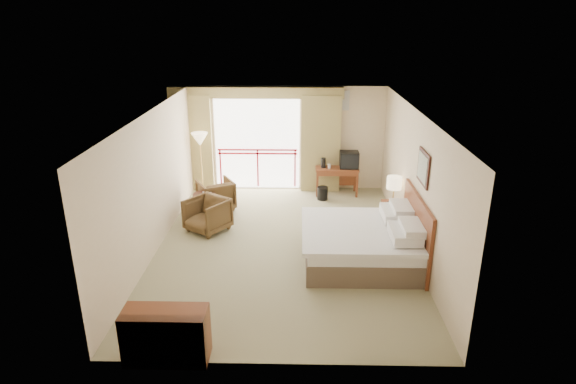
{
  "coord_description": "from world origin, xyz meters",
  "views": [
    {
      "loc": [
        0.27,
        -8.71,
        4.37
      ],
      "look_at": [
        0.07,
        0.4,
        1.01
      ],
      "focal_mm": 30.0,
      "sensor_mm": 36.0,
      "label": 1
    }
  ],
  "objects_px": {
    "nightstand": "(392,216)",
    "dresser": "(166,335)",
    "side_table": "(205,201)",
    "floor_lamp": "(200,142)",
    "table_lamp": "(394,183)",
    "wastebasket": "(322,193)",
    "armchair_near": "(208,230)",
    "tv": "(349,160)",
    "desk": "(337,173)",
    "armchair_far": "(217,209)",
    "bed": "(363,243)"
  },
  "relations": [
    {
      "from": "nightstand",
      "to": "armchair_far",
      "type": "distance_m",
      "value": 4.14
    },
    {
      "from": "armchair_near",
      "to": "side_table",
      "type": "bearing_deg",
      "value": 140.48
    },
    {
      "from": "desk",
      "to": "side_table",
      "type": "bearing_deg",
      "value": -156.13
    },
    {
      "from": "tv",
      "to": "side_table",
      "type": "distance_m",
      "value": 3.81
    },
    {
      "from": "bed",
      "to": "table_lamp",
      "type": "relative_size",
      "value": 3.81
    },
    {
      "from": "armchair_near",
      "to": "floor_lamp",
      "type": "relative_size",
      "value": 0.5
    },
    {
      "from": "wastebasket",
      "to": "floor_lamp",
      "type": "height_order",
      "value": "floor_lamp"
    },
    {
      "from": "desk",
      "to": "tv",
      "type": "bearing_deg",
      "value": -14.42
    },
    {
      "from": "armchair_far",
      "to": "floor_lamp",
      "type": "relative_size",
      "value": 0.49
    },
    {
      "from": "armchair_far",
      "to": "table_lamp",
      "type": "bearing_deg",
      "value": 137.53
    },
    {
      "from": "table_lamp",
      "to": "desk",
      "type": "height_order",
      "value": "table_lamp"
    },
    {
      "from": "bed",
      "to": "floor_lamp",
      "type": "relative_size",
      "value": 1.32
    },
    {
      "from": "armchair_far",
      "to": "dresser",
      "type": "distance_m",
      "value": 5.39
    },
    {
      "from": "table_lamp",
      "to": "floor_lamp",
      "type": "xyz_separation_m",
      "value": [
        -4.5,
        2.02,
        0.36
      ]
    },
    {
      "from": "nightstand",
      "to": "dresser",
      "type": "relative_size",
      "value": 0.53
    },
    {
      "from": "wastebasket",
      "to": "side_table",
      "type": "distance_m",
      "value": 3.0
    },
    {
      "from": "nightstand",
      "to": "wastebasket",
      "type": "bearing_deg",
      "value": 126.76
    },
    {
      "from": "tv",
      "to": "dresser",
      "type": "height_order",
      "value": "tv"
    },
    {
      "from": "armchair_far",
      "to": "armchair_near",
      "type": "xyz_separation_m",
      "value": [
        0.02,
        -1.25,
        0.0
      ]
    },
    {
      "from": "nightstand",
      "to": "side_table",
      "type": "bearing_deg",
      "value": 170.03
    },
    {
      "from": "tv",
      "to": "armchair_near",
      "type": "distance_m",
      "value": 4.07
    },
    {
      "from": "armchair_near",
      "to": "side_table",
      "type": "relative_size",
      "value": 1.42
    },
    {
      "from": "floor_lamp",
      "to": "nightstand",
      "type": "bearing_deg",
      "value": -24.69
    },
    {
      "from": "armchair_far",
      "to": "dresser",
      "type": "relative_size",
      "value": 0.7
    },
    {
      "from": "dresser",
      "to": "side_table",
      "type": "bearing_deg",
      "value": 97.32
    },
    {
      "from": "armchair_near",
      "to": "floor_lamp",
      "type": "xyz_separation_m",
      "value": [
        -0.54,
        2.26,
        1.39
      ]
    },
    {
      "from": "nightstand",
      "to": "table_lamp",
      "type": "distance_m",
      "value": 0.73
    },
    {
      "from": "armchair_far",
      "to": "tv",
      "type": "bearing_deg",
      "value": 169.94
    },
    {
      "from": "floor_lamp",
      "to": "dresser",
      "type": "distance_m",
      "value": 6.5
    },
    {
      "from": "nightstand",
      "to": "dresser",
      "type": "xyz_separation_m",
      "value": [
        -3.77,
        -4.31,
        0.08
      ]
    },
    {
      "from": "nightstand",
      "to": "floor_lamp",
      "type": "distance_m",
      "value": 5.08
    },
    {
      "from": "wastebasket",
      "to": "dresser",
      "type": "height_order",
      "value": "dresser"
    },
    {
      "from": "nightstand",
      "to": "armchair_near",
      "type": "xyz_separation_m",
      "value": [
        -3.97,
        -0.19,
        -0.3
      ]
    },
    {
      "from": "floor_lamp",
      "to": "tv",
      "type": "bearing_deg",
      "value": 0.86
    },
    {
      "from": "table_lamp",
      "to": "desk",
      "type": "distance_m",
      "value": 2.42
    },
    {
      "from": "desk",
      "to": "floor_lamp",
      "type": "bearing_deg",
      "value": 177.77
    },
    {
      "from": "side_table",
      "to": "dresser",
      "type": "distance_m",
      "value": 4.86
    },
    {
      "from": "nightstand",
      "to": "floor_lamp",
      "type": "xyz_separation_m",
      "value": [
        -4.5,
        2.07,
        1.09
      ]
    },
    {
      "from": "tv",
      "to": "armchair_near",
      "type": "relative_size",
      "value": 0.59
    },
    {
      "from": "armchair_near",
      "to": "nightstand",
      "type": "bearing_deg",
      "value": 38.22
    },
    {
      "from": "nightstand",
      "to": "armchair_far",
      "type": "xyz_separation_m",
      "value": [
        -3.99,
        1.06,
        -0.3
      ]
    },
    {
      "from": "tv",
      "to": "desk",
      "type": "bearing_deg",
      "value": 152.76
    },
    {
      "from": "table_lamp",
      "to": "wastebasket",
      "type": "xyz_separation_m",
      "value": [
        -1.42,
        1.68,
        -0.86
      ]
    },
    {
      "from": "tv",
      "to": "armchair_far",
      "type": "relative_size",
      "value": 0.6
    },
    {
      "from": "bed",
      "to": "side_table",
      "type": "xyz_separation_m",
      "value": [
        -3.35,
        2.02,
        0.01
      ]
    },
    {
      "from": "tv",
      "to": "wastebasket",
      "type": "relative_size",
      "value": 1.43
    },
    {
      "from": "armchair_near",
      "to": "desk",
      "type": "bearing_deg",
      "value": 74.56
    },
    {
      "from": "bed",
      "to": "desk",
      "type": "relative_size",
      "value": 1.94
    },
    {
      "from": "armchair_far",
      "to": "dresser",
      "type": "xyz_separation_m",
      "value": [
        0.22,
        -5.37,
        0.37
      ]
    },
    {
      "from": "armchair_near",
      "to": "wastebasket",
      "type": "bearing_deg",
      "value": 72.43
    }
  ]
}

